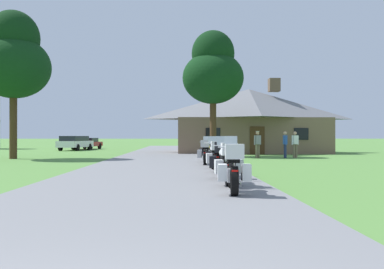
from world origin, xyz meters
name	(u,v)px	position (x,y,z in m)	size (l,w,h in m)	color
ground_plane	(164,163)	(0.00, 20.00, 0.00)	(500.00, 500.00, 0.00)	#56893D
asphalt_driveway	(162,164)	(0.00, 18.00, 0.03)	(6.40, 80.00, 0.06)	slate
motorcycle_white_nearest_to_camera	(233,169)	(2.03, 7.54, 0.61)	(0.80, 2.08, 1.30)	black
motorcycle_white_second_in_row	(227,164)	(2.08, 9.34, 0.61)	(0.73, 2.08, 1.30)	black
motorcycle_orange_third_in_row	(222,160)	(2.15, 11.42, 0.61)	(0.88, 2.08, 1.30)	black
motorcycle_white_fourth_in_row	(215,156)	(2.14, 13.66, 0.61)	(0.72, 2.08, 1.30)	black
motorcycle_yellow_fifth_in_row	(214,154)	(2.24, 15.65, 0.61)	(0.72, 2.08, 1.30)	black
motorcycle_black_sixth_in_row	(206,152)	(2.03, 17.68, 0.61)	(0.85, 2.08, 1.30)	black
motorcycle_white_farthest_in_row	(207,151)	(2.23, 19.93, 0.61)	(0.85, 2.08, 1.30)	black
stone_lodge	(249,120)	(6.66, 33.62, 2.74)	(12.58, 8.09, 6.22)	brown
bystander_white_shirt_near_lodge	(295,143)	(8.13, 24.67, 0.93)	(0.50, 0.36, 1.67)	#75664C
bystander_blue_shirt_beside_signpost	(285,143)	(7.45, 24.48, 0.93)	(0.23, 0.55, 1.67)	navy
bystander_gray_shirt_by_tree	(258,143)	(5.70, 24.47, 0.95)	(0.48, 0.37, 1.69)	#75664C
tree_left_near	(13,59)	(-9.19, 23.96, 6.04)	(4.42, 4.42, 8.96)	#422D19
tree_by_lodge_front	(213,71)	(3.10, 26.73, 5.78)	(4.14, 4.14, 8.52)	#422D19
parked_white_suv_far_left	(75,142)	(-9.29, 39.78, 0.78)	(2.69, 4.87, 1.40)	silver
parked_red_sedan_far_left	(88,143)	(-8.90, 43.68, 0.64)	(2.54, 4.46, 1.20)	maroon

